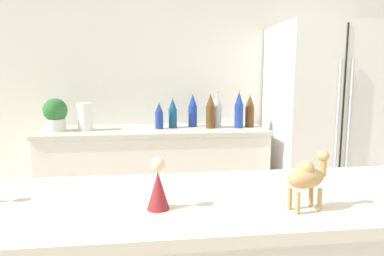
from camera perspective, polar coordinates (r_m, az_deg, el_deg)
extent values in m
cube|color=silver|center=(3.31, 0.10, 7.40)|extent=(8.00, 0.06, 2.55)
cube|color=silver|center=(3.09, -6.06, -8.65)|extent=(1.88, 0.60, 0.86)
cube|color=beige|center=(2.99, -6.19, -0.41)|extent=(1.91, 0.63, 0.03)
cube|color=silver|center=(3.28, 20.43, 0.14)|extent=(0.82, 0.72, 1.78)
cube|color=black|center=(2.97, 23.66, -0.84)|extent=(0.01, 0.01, 1.71)
cylinder|color=#B2B5BA|center=(2.92, 23.07, 0.82)|extent=(0.02, 0.02, 0.98)
cylinder|color=#B2B5BA|center=(2.97, 24.74, 0.84)|extent=(0.02, 0.02, 0.98)
cube|color=beige|center=(1.17, 11.95, -11.50)|extent=(2.20, 0.57, 0.03)
cylinder|color=silver|center=(3.04, -21.72, 0.48)|extent=(0.16, 0.16, 0.10)
sphere|color=#2D7033|center=(3.03, -21.84, 2.78)|extent=(0.19, 0.19, 0.19)
cylinder|color=white|center=(2.98, -17.40, 1.81)|extent=(0.12, 0.12, 0.23)
cylinder|color=navy|center=(2.96, -5.49, 1.27)|extent=(0.07, 0.07, 0.14)
cone|color=navy|center=(2.95, -5.52, 3.44)|extent=(0.07, 0.07, 0.08)
cylinder|color=gold|center=(2.95, -5.54, 4.30)|extent=(0.02, 0.02, 0.01)
cylinder|color=brown|center=(2.98, 3.09, 1.80)|extent=(0.08, 0.08, 0.19)
cone|color=brown|center=(2.97, 3.11, 4.66)|extent=(0.08, 0.08, 0.11)
cylinder|color=gold|center=(2.97, 3.12, 5.77)|extent=(0.03, 0.03, 0.01)
cylinder|color=#B2B7BC|center=(3.06, 4.18, 2.00)|extent=(0.08, 0.08, 0.20)
cone|color=#B2B7BC|center=(3.04, 4.21, 4.87)|extent=(0.08, 0.08, 0.11)
cylinder|color=gold|center=(3.04, 4.23, 5.98)|extent=(0.03, 0.03, 0.01)
cylinder|color=navy|center=(3.09, 0.11, 1.99)|extent=(0.08, 0.08, 0.19)
cone|color=navy|center=(3.08, 0.11, 4.69)|extent=(0.08, 0.08, 0.10)
cylinder|color=gold|center=(3.07, 0.11, 5.73)|extent=(0.03, 0.03, 0.01)
cylinder|color=navy|center=(3.02, 7.80, 1.95)|extent=(0.08, 0.08, 0.20)
cone|color=navy|center=(3.01, 7.85, 4.98)|extent=(0.07, 0.07, 0.12)
cylinder|color=gold|center=(3.00, 7.88, 6.15)|extent=(0.03, 0.03, 0.01)
cylinder|color=navy|center=(3.02, -3.23, 1.63)|extent=(0.07, 0.07, 0.16)
cone|color=navy|center=(3.01, -3.25, 4.05)|extent=(0.07, 0.07, 0.09)
cylinder|color=gold|center=(3.00, -3.26, 5.01)|extent=(0.03, 0.03, 0.01)
cylinder|color=brown|center=(3.11, 9.57, 1.87)|extent=(0.08, 0.08, 0.18)
cone|color=brown|center=(3.09, 9.64, 4.50)|extent=(0.08, 0.08, 0.10)
cylinder|color=gold|center=(3.09, 9.66, 5.52)|extent=(0.03, 0.03, 0.01)
ellipsoid|color=tan|center=(1.03, 18.40, -7.91)|extent=(0.13, 0.09, 0.06)
sphere|color=tan|center=(1.03, 18.47, -6.44)|extent=(0.05, 0.05, 0.05)
cylinder|color=tan|center=(1.06, 20.97, -5.93)|extent=(0.02, 0.02, 0.06)
sphere|color=tan|center=(1.06, 21.05, -4.37)|extent=(0.03, 0.03, 0.03)
cylinder|color=tan|center=(1.09, 19.21, -10.58)|extent=(0.01, 0.01, 0.06)
cylinder|color=tan|center=(1.06, 20.50, -11.11)|extent=(0.01, 0.01, 0.06)
cylinder|color=tan|center=(1.04, 15.95, -11.26)|extent=(0.01, 0.01, 0.06)
cylinder|color=tan|center=(1.02, 17.21, -11.85)|extent=(0.01, 0.01, 0.06)
cone|color=maroon|center=(1.01, -5.67, -10.30)|extent=(0.07, 0.07, 0.11)
sphere|color=beige|center=(0.98, -5.74, -6.06)|extent=(0.04, 0.04, 0.04)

